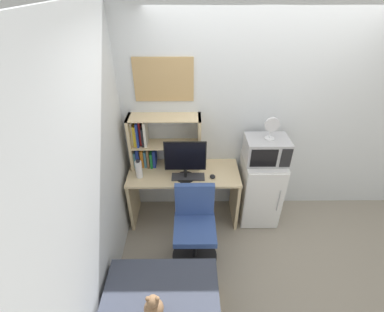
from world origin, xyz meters
The scene contains 14 objects.
wall_back centered at (0.40, 0.02, 1.30)m, with size 6.40×0.04×2.60m, color silver.
wall_left centered at (-1.62, -1.60, 1.30)m, with size 0.04×4.40×2.60m, color silver.
desk centered at (-0.88, -0.28, 0.52)m, with size 1.34×0.56×0.74m.
hutch_bookshelf centered at (-1.24, -0.12, 1.07)m, with size 0.84×0.26×0.66m.
monitor centered at (-0.86, -0.39, 1.01)m, with size 0.47×0.22×0.49m.
keyboard centered at (-0.83, -0.39, 0.75)m, with size 0.39×0.13×0.02m, color #333338.
computer_mouse centered at (-0.54, -0.39, 0.76)m, with size 0.06×0.08×0.03m, color black.
water_bottle centered at (-1.40, -0.37, 0.85)m, with size 0.08×0.08×0.23m.
mini_fridge centered at (0.08, -0.27, 0.45)m, with size 0.48×0.52×0.90m.
microwave centered at (0.08, -0.26, 1.04)m, with size 0.49×0.36×0.29m.
desk_fan centered at (0.10, -0.27, 1.34)m, with size 0.17×0.11×0.27m.
desk_chair centered at (-0.76, -0.88, 0.41)m, with size 0.51×0.51×0.92m.
teddy_bear centered at (-1.10, -1.79, 0.54)m, with size 0.16×0.16×0.24m.
wall_corkboard centered at (-1.08, -0.01, 1.79)m, with size 0.65×0.02×0.48m, color tan.
Camera 1 is at (-0.80, -2.92, 2.72)m, focal length 25.42 mm.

